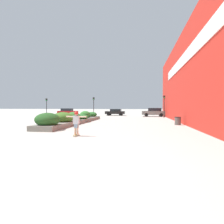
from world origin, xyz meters
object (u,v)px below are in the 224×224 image
(car_leftmost, at_px, (115,112))
(traffic_light_far_left, at_px, (46,104))
(traffic_light_left, at_px, (94,104))
(car_center_left, at_px, (68,111))
(car_center_right, at_px, (213,112))
(car_rightmost, at_px, (154,112))
(traffic_light_right, at_px, (164,103))
(skateboard, at_px, (76,135))
(skateboarder, at_px, (76,121))
(trash_bin, at_px, (178,121))

(car_leftmost, xyz_separation_m, traffic_light_far_left, (-12.43, -5.96, 1.61))
(traffic_light_left, height_order, traffic_light_far_left, traffic_light_left)
(car_center_left, relative_size, car_center_right, 1.01)
(car_rightmost, xyz_separation_m, traffic_light_far_left, (-20.25, -3.09, 1.52))
(car_leftmost, relative_size, car_rightmost, 0.94)
(car_center_right, distance_m, traffic_light_right, 10.53)
(skateboard, relative_size, car_center_left, 0.15)
(traffic_light_far_left, bearing_deg, car_center_left, 81.91)
(traffic_light_far_left, bearing_deg, skateboard, -55.80)
(skateboard, distance_m, traffic_light_left, 21.45)
(car_rightmost, relative_size, traffic_light_right, 1.15)
(skateboard, distance_m, skateboarder, 0.90)
(car_center_left, bearing_deg, traffic_light_right, 70.46)
(skateboarder, bearing_deg, traffic_light_left, 107.99)
(trash_bin, height_order, car_center_right, car_center_right)
(traffic_light_right, bearing_deg, trash_bin, -90.87)
(car_rightmost, xyz_separation_m, traffic_light_right, (1.51, -3.18, 1.70))
(car_center_left, height_order, traffic_light_far_left, traffic_light_far_left)
(trash_bin, distance_m, traffic_light_right, 12.60)
(car_center_left, distance_m, traffic_light_left, 11.01)
(car_center_left, height_order, traffic_light_left, traffic_light_left)
(skateboard, bearing_deg, skateboarder, 0.00)
(skateboarder, xyz_separation_m, traffic_light_far_left, (-14.01, 20.62, 1.40))
(skateboard, xyz_separation_m, traffic_light_left, (-4.73, 20.78, 2.37))
(trash_bin, bearing_deg, car_center_right, 60.56)
(car_leftmost, distance_m, car_center_right, 18.74)
(skateboarder, height_order, car_leftmost, skateboarder)
(car_center_right, bearing_deg, car_center_left, -95.41)
(skateboard, bearing_deg, trash_bin, 52.24)
(traffic_light_left, bearing_deg, traffic_light_right, -1.18)
(skateboarder, distance_m, car_center_right, 30.32)
(car_leftmost, bearing_deg, car_rightmost, -110.18)
(skateboarder, distance_m, car_rightmost, 24.52)
(traffic_light_right, bearing_deg, car_center_left, 160.46)
(trash_bin, bearing_deg, traffic_light_far_left, 149.89)
(traffic_light_left, bearing_deg, car_leftmost, 61.51)
(skateboard, distance_m, traffic_light_right, 22.08)
(trash_bin, xyz_separation_m, car_rightmost, (-1.32, 15.60, 0.43))
(skateboarder, bearing_deg, traffic_light_right, 74.51)
(traffic_light_far_left, bearing_deg, traffic_light_right, -0.24)
(car_leftmost, xyz_separation_m, car_center_right, (18.68, -1.55, 0.05))
(car_center_left, bearing_deg, traffic_light_left, 49.30)
(skateboard, height_order, car_rightmost, car_rightmost)
(traffic_light_far_left, bearing_deg, car_rightmost, 8.68)
(skateboarder, distance_m, car_center_left, 30.76)
(skateboarder, height_order, car_rightmost, car_rightmost)
(car_center_right, bearing_deg, car_rightmost, -83.05)
(traffic_light_right, bearing_deg, skateboard, -110.66)
(skateboarder, bearing_deg, car_leftmost, 98.58)
(car_rightmost, bearing_deg, skateboard, 165.27)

